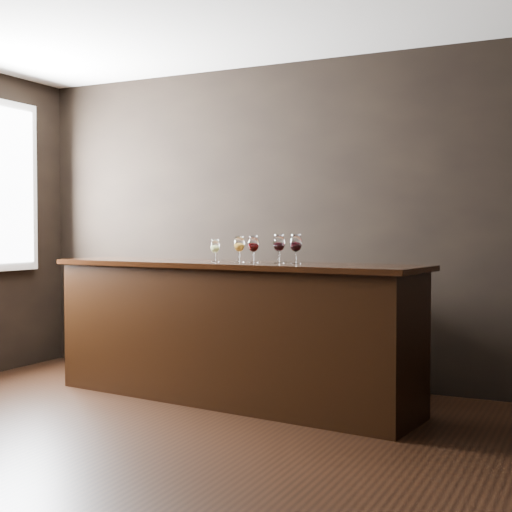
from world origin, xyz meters
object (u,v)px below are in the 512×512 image
at_px(glass_amber, 239,245).
at_px(glass_red_c, 296,244).
at_px(back_bar_shelf, 205,327).
at_px(glass_white, 215,247).
at_px(bar_counter, 230,334).
at_px(glass_red_b, 279,244).
at_px(glass_red_a, 253,245).

xyz_separation_m(glass_amber, glass_red_c, (0.50, -0.07, 0.01)).
xyz_separation_m(back_bar_shelf, glass_white, (0.51, -0.71, 0.74)).
bearing_deg(glass_amber, back_bar_shelf, 136.63).
xyz_separation_m(bar_counter, glass_amber, (0.06, 0.04, 0.70)).
bearing_deg(bar_counter, glass_red_b, 8.88).
height_order(bar_counter, glass_red_b, glass_red_b).
height_order(bar_counter, back_bar_shelf, bar_counter).
distance_m(back_bar_shelf, glass_red_c, 1.60).
distance_m(glass_white, glass_red_b, 0.54).
bearing_deg(glass_red_b, glass_red_c, -15.33).
bearing_deg(glass_red_c, glass_amber, 172.62).
relative_size(glass_red_a, glass_red_c, 0.94).
distance_m(back_bar_shelf, glass_red_a, 1.35).
bearing_deg(glass_red_a, glass_amber, 156.72).
bearing_deg(glass_amber, glass_red_a, -23.28).
bearing_deg(glass_red_b, glass_amber, 176.30).
bearing_deg(glass_red_b, glass_white, -177.07).
bearing_deg(bar_counter, glass_red_c, 3.98).
bearing_deg(glass_amber, glass_red_c, -7.38).
xyz_separation_m(glass_red_a, glass_red_b, (0.19, 0.04, 0.01)).
relative_size(bar_counter, glass_red_a, 14.63).
bearing_deg(glass_white, glass_red_a, -2.79).
relative_size(glass_amber, glass_red_b, 0.94).
xyz_separation_m(glass_white, glass_red_c, (0.69, -0.02, 0.03)).
height_order(back_bar_shelf, glass_amber, glass_amber).
distance_m(back_bar_shelf, glass_amber, 1.22).
bearing_deg(glass_amber, bar_counter, -149.02).
xyz_separation_m(back_bar_shelf, glass_red_c, (1.20, -0.72, 0.77)).
xyz_separation_m(glass_red_b, glass_red_c, (0.16, -0.04, 0.00)).
bearing_deg(glass_amber, glass_red_b, -3.70).
bearing_deg(back_bar_shelf, glass_red_c, -31.05).
xyz_separation_m(bar_counter, glass_red_b, (0.41, 0.02, 0.71)).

